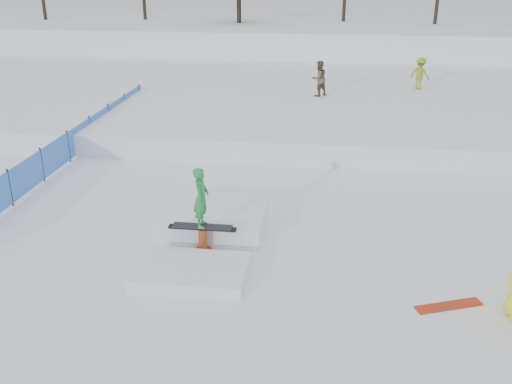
# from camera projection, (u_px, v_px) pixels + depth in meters

# --- Properties ---
(ground) EXTENTS (120.00, 120.00, 0.00)m
(ground) POSITION_uv_depth(u_px,v_px,m) (223.00, 270.00, 12.71)
(ground) COLOR white
(snow_berm) EXTENTS (60.00, 14.00, 2.40)m
(snow_berm) POSITION_uv_depth(u_px,v_px,m) (299.00, 39.00, 39.79)
(snow_berm) COLOR white
(snow_berm) RESTS_ON ground
(snow_midrise) EXTENTS (50.00, 18.00, 0.80)m
(snow_midrise) POSITION_uv_depth(u_px,v_px,m) (282.00, 95.00, 27.24)
(snow_midrise) COLOR white
(snow_midrise) RESTS_ON ground
(safety_fence) EXTENTS (0.05, 16.00, 1.10)m
(safety_fence) POSITION_uv_depth(u_px,v_px,m) (68.00, 146.00, 19.31)
(safety_fence) COLOR #3D78DF
(safety_fence) RESTS_ON ground
(walker_olive) EXTENTS (0.95, 0.93, 1.54)m
(walker_olive) POSITION_uv_depth(u_px,v_px,m) (319.00, 79.00, 24.94)
(walker_olive) COLOR brown
(walker_olive) RESTS_ON snow_midrise
(walker_ygreen) EXTENTS (1.07, 0.96, 1.45)m
(walker_ygreen) POSITION_uv_depth(u_px,v_px,m) (420.00, 73.00, 26.28)
(walker_ygreen) COLOR olive
(walker_ygreen) RESTS_ON snow_midrise
(loose_board_red) EXTENTS (1.41, 0.77, 0.03)m
(loose_board_red) POSITION_uv_depth(u_px,v_px,m) (449.00, 306.00, 11.39)
(loose_board_red) COLOR #A32B10
(loose_board_red) RESTS_ON ground
(jib_rail_feature) EXTENTS (2.60, 4.40, 2.11)m
(jib_rail_feature) POSITION_uv_depth(u_px,v_px,m) (208.00, 230.00, 13.92)
(jib_rail_feature) COLOR white
(jib_rail_feature) RESTS_ON ground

